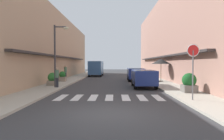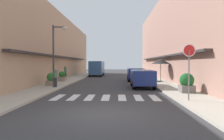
{
  "view_description": "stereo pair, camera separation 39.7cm",
  "coord_description": "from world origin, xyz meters",
  "views": [
    {
      "loc": [
        0.28,
        -8.19,
        2.01
      ],
      "look_at": [
        0.02,
        17.03,
        1.21
      ],
      "focal_mm": 33.24,
      "sensor_mm": 36.0,
      "label": 1
    },
    {
      "loc": [
        0.68,
        -8.19,
        2.01
      ],
      "look_at": [
        0.02,
        17.03,
        1.21
      ],
      "focal_mm": 33.24,
      "sensor_mm": 36.0,
      "label": 2
    }
  ],
  "objects": [
    {
      "name": "round_street_sign",
      "position": [
        4.35,
        2.53,
        2.33
      ],
      "size": [
        0.65,
        0.07,
        2.89
      ],
      "color": "slate",
      "rests_on": "sidewalk_right"
    },
    {
      "name": "parked_car_near",
      "position": [
        2.74,
        9.1,
        0.92
      ],
      "size": [
        1.86,
        4.2,
        1.47
      ],
      "color": "navy",
      "rests_on": "ground_plane"
    },
    {
      "name": "cafe_umbrella",
      "position": [
        5.23,
        13.73,
        2.23
      ],
      "size": [
        2.0,
        2.0,
        2.4
      ],
      "color": "#262626",
      "rests_on": "sidewalk_right"
    },
    {
      "name": "building_row_left",
      "position": [
        -8.67,
        17.71,
        4.08
      ],
      "size": [
        5.5,
        39.43,
        8.17
      ],
      "color": "tan",
      "rests_on": "ground_plane"
    },
    {
      "name": "parked_car_mid",
      "position": [
        2.74,
        15.53,
        0.92
      ],
      "size": [
        1.87,
        3.94,
        1.47
      ],
      "color": "navy",
      "rests_on": "ground_plane"
    },
    {
      "name": "sidewalk_right",
      "position": [
        4.98,
        16.63,
        0.06
      ],
      "size": [
        2.39,
        58.22,
        0.12
      ],
      "primitive_type": "cube",
      "color": "#ADA899",
      "rests_on": "ground_plane"
    },
    {
      "name": "building_row_right",
      "position": [
        8.67,
        17.71,
        5.2
      ],
      "size": [
        5.5,
        39.43,
        10.41
      ],
      "color": "#A87A6B",
      "rests_on": "ground_plane"
    },
    {
      "name": "pedestrian_walking_near",
      "position": [
        -4.29,
        8.2,
        0.94
      ],
      "size": [
        0.34,
        0.34,
        1.58
      ],
      "rotation": [
        0.0,
        0.0,
        4.68
      ],
      "color": "#282B33",
      "rests_on": "sidewalk_left"
    },
    {
      "name": "sidewalk_left",
      "position": [
        -4.98,
        16.63,
        0.06
      ],
      "size": [
        2.39,
        58.22,
        0.12
      ],
      "primitive_type": "cube",
      "color": "#ADA899",
      "rests_on": "ground_plane"
    },
    {
      "name": "ground_plane",
      "position": [
        0.0,
        16.63,
        0.0
      ],
      "size": [
        91.49,
        91.49,
        0.0
      ],
      "primitive_type": "plane",
      "color": "#38383A"
    },
    {
      "name": "delivery_van",
      "position": [
        -2.59,
        24.78,
        1.41
      ],
      "size": [
        2.09,
        5.43,
        2.37
      ],
      "color": "#33598C",
      "rests_on": "ground_plane"
    },
    {
      "name": "planter_far",
      "position": [
        -5.24,
        13.78,
        0.6
      ],
      "size": [
        0.78,
        0.78,
        1.05
      ],
      "color": "gray",
      "rests_on": "sidewalk_left"
    },
    {
      "name": "crosswalk",
      "position": [
        -0.0,
        3.95,
        0.01
      ],
      "size": [
        6.15,
        2.2,
        0.01
      ],
      "color": "silver",
      "rests_on": "ground_plane"
    },
    {
      "name": "planter_corner",
      "position": [
        5.22,
        5.45,
        0.74
      ],
      "size": [
        0.93,
        0.93,
        1.26
      ],
      "color": "slate",
      "rests_on": "sidewalk_right"
    },
    {
      "name": "pedestrian_walking_far",
      "position": [
        -5.41,
        15.88,
        1.02
      ],
      "size": [
        0.34,
        0.34,
        1.7
      ],
      "rotation": [
        0.0,
        0.0,
        1.26
      ],
      "color": "#282B33",
      "rests_on": "sidewalk_left"
    },
    {
      "name": "street_lamp",
      "position": [
        -4.2,
        8.12,
        3.16
      ],
      "size": [
        1.19,
        0.28,
        4.92
      ],
      "color": "#38383D",
      "rests_on": "sidewalk_left"
    },
    {
      "name": "planter_midblock",
      "position": [
        -5.04,
        9.57,
        0.65
      ],
      "size": [
        0.81,
        0.81,
        1.1
      ],
      "color": "gray",
      "rests_on": "sidewalk_left"
    }
  ]
}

